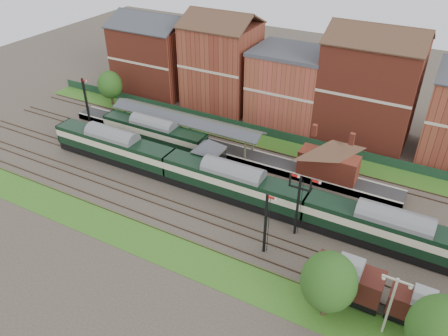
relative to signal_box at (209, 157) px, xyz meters
The scene contains 21 objects.
ground 5.45m from the signal_box, 47.29° to the right, with size 160.00×160.00×0.00m, color #473D33.
grass_back 13.47m from the signal_box, 76.76° to the left, with size 90.00×4.50×0.06m, color #2D6619.
grass_front 15.86m from the signal_box, 78.87° to the right, with size 90.00×5.00×0.06m, color #2D6619.
fence 15.25m from the signal_box, 78.50° to the left, with size 90.00×0.12×1.50m, color #193823.
platform 7.31m from the signal_box, 107.10° to the left, with size 55.00×3.40×1.00m, color #2D2D2D.
signal_box is the anchor object (origin of this frame).
brick_hut 8.25m from the signal_box, ahead, with size 3.20×2.64×2.94m.
station_building 16.37m from the signal_box, 23.43° to the left, with size 8.10×8.10×5.90m.
canopy 10.40m from the signal_box, 140.91° to the left, with size 26.00×3.89×4.08m.
semaphore_bracket 16.16m from the signal_box, 20.92° to the right, with size 3.60×0.25×8.18m.
semaphore_platform_end 27.41m from the signal_box, behind, with size 1.23×0.25×8.00m.
semaphore_siding 16.60m from the signal_box, 38.20° to the right, with size 1.23×0.25×8.00m.
yard_lamp 30.78m from the signal_box, 28.65° to the right, with size 2.60×0.22×7.00m.
town_backdrop 22.26m from the signal_box, 82.60° to the left, with size 69.00×10.00×16.00m.
dmu_train 6.36m from the signal_box, 30.88° to the right, with size 59.23×3.11×4.55m.
platform_railcar 12.24m from the signal_box, 164.57° to the left, with size 17.96×2.83×4.14m.
goods_van_a 25.91m from the signal_box, 28.24° to the right, with size 6.60×2.86×4.01m.
goods_van_c 32.04m from the signal_box, 22.50° to the right, with size 5.71×2.48×3.47m.
tree_near 35.35m from the signal_box, 28.13° to the right, with size 5.59×5.59×8.08m.
tree_far 26.61m from the signal_box, 35.74° to the right, with size 5.17×5.17×7.55m.
tree_back 30.66m from the signal_box, 156.59° to the left, with size 4.49×4.49×6.56m.
Camera 1 is at (23.32, -41.07, 34.82)m, focal length 35.00 mm.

